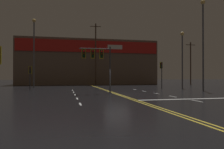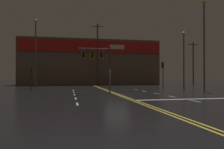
{
  "view_description": "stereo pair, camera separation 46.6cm",
  "coord_description": "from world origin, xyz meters",
  "px_view_note": "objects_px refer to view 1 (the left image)",
  "views": [
    {
      "loc": [
        -5.18,
        -21.36,
        1.78
      ],
      "look_at": [
        0.0,
        2.52,
        2.0
      ],
      "focal_mm": 35.0,
      "sensor_mm": 36.0,
      "label": 1
    },
    {
      "loc": [
        -4.72,
        -21.45,
        1.78
      ],
      "look_at": [
        0.0,
        2.52,
        2.0
      ],
      "focal_mm": 35.0,
      "sensor_mm": 36.0,
      "label": 2
    }
  ],
  "objects_px": {
    "traffic_signal_median": "(97,57)",
    "streetlight_median_approach": "(34,45)",
    "traffic_signal_corner_northeast": "(161,69)",
    "traffic_signal_corner_northwest": "(30,73)",
    "streetlight_far_right": "(182,52)",
    "streetlight_near_right": "(203,34)"
  },
  "relations": [
    {
      "from": "traffic_signal_corner_northwest",
      "to": "traffic_signal_corner_northeast",
      "type": "bearing_deg",
      "value": 1.11
    },
    {
      "from": "traffic_signal_median",
      "to": "traffic_signal_corner_northwest",
      "type": "bearing_deg",
      "value": 134.33
    },
    {
      "from": "traffic_signal_corner_northeast",
      "to": "traffic_signal_corner_northwest",
      "type": "distance_m",
      "value": 18.91
    },
    {
      "from": "traffic_signal_corner_northeast",
      "to": "traffic_signal_corner_northwest",
      "type": "height_order",
      "value": "traffic_signal_corner_northeast"
    },
    {
      "from": "streetlight_median_approach",
      "to": "streetlight_far_right",
      "type": "distance_m",
      "value": 22.95
    },
    {
      "from": "traffic_signal_corner_northeast",
      "to": "traffic_signal_median",
      "type": "bearing_deg",
      "value": -143.37
    },
    {
      "from": "traffic_signal_corner_northwest",
      "to": "streetlight_far_right",
      "type": "bearing_deg",
      "value": -1.77
    },
    {
      "from": "streetlight_median_approach",
      "to": "traffic_signal_median",
      "type": "bearing_deg",
      "value": -59.25
    },
    {
      "from": "traffic_signal_corner_northeast",
      "to": "streetlight_near_right",
      "type": "relative_size",
      "value": 0.36
    },
    {
      "from": "traffic_signal_corner_northwest",
      "to": "streetlight_far_right",
      "type": "distance_m",
      "value": 22.05
    },
    {
      "from": "traffic_signal_corner_northwest",
      "to": "streetlight_far_right",
      "type": "relative_size",
      "value": 0.37
    },
    {
      "from": "streetlight_near_right",
      "to": "streetlight_far_right",
      "type": "bearing_deg",
      "value": 83.44
    },
    {
      "from": "traffic_signal_median",
      "to": "streetlight_median_approach",
      "type": "xyz_separation_m",
      "value": [
        -8.0,
        13.44,
        2.97
      ]
    },
    {
      "from": "traffic_signal_median",
      "to": "streetlight_median_approach",
      "type": "height_order",
      "value": "streetlight_median_approach"
    },
    {
      "from": "traffic_signal_corner_northeast",
      "to": "streetlight_far_right",
      "type": "xyz_separation_m",
      "value": [
        2.9,
        -1.04,
        2.58
      ]
    },
    {
      "from": "traffic_signal_median",
      "to": "streetlight_near_right",
      "type": "bearing_deg",
      "value": 5.13
    },
    {
      "from": "streetlight_near_right",
      "to": "streetlight_far_right",
      "type": "distance_m",
      "value": 6.27
    },
    {
      "from": "streetlight_far_right",
      "to": "traffic_signal_median",
      "type": "bearing_deg",
      "value": -152.71
    },
    {
      "from": "streetlight_far_right",
      "to": "streetlight_near_right",
      "type": "bearing_deg",
      "value": -96.56
    },
    {
      "from": "traffic_signal_corner_northeast",
      "to": "streetlight_far_right",
      "type": "height_order",
      "value": "streetlight_far_right"
    },
    {
      "from": "traffic_signal_median",
      "to": "streetlight_near_right",
      "type": "xyz_separation_m",
      "value": [
        13.36,
        1.2,
        3.17
      ]
    },
    {
      "from": "streetlight_near_right",
      "to": "streetlight_far_right",
      "type": "relative_size",
      "value": 1.32
    }
  ]
}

